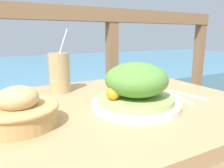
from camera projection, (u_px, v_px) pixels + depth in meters
patio_table at (103, 134)px, 0.74m from camera, size 1.01×0.73×0.70m
railing_fence at (48, 58)px, 1.36m from camera, size 2.80×0.08×1.10m
sea_backdrop at (16, 79)px, 3.63m from camera, size 12.00×4.00×0.41m
salad_plate at (136, 89)px, 0.67m from camera, size 0.28×0.28×0.14m
drink_glass at (59, 73)px, 0.86m from camera, size 0.08×0.08×0.25m
bread_basket at (19, 111)px, 0.54m from camera, size 0.20×0.20×0.10m
fork at (176, 97)px, 0.80m from camera, size 0.04×0.18×0.00m
knife at (186, 94)px, 0.83m from camera, size 0.04×0.18×0.00m
orange_near_basket at (136, 72)px, 1.11m from camera, size 0.08×0.08×0.08m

